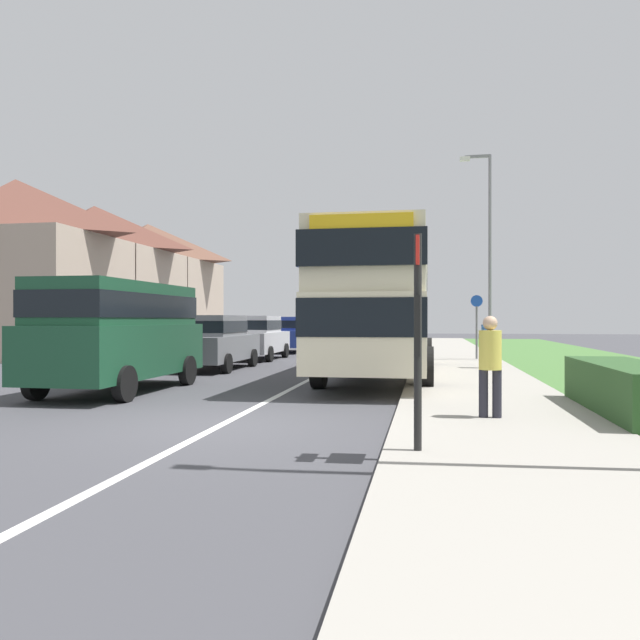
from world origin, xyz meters
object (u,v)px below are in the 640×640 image
(parked_van_dark_green, at_px, (119,328))
(parked_car_grey, at_px, (214,340))
(pedestrian_at_stop, at_px, (490,361))
(pedestrian_walking_away, at_px, (487,340))
(parked_car_blue, at_px, (288,333))
(street_lamp_mid, at_px, (487,244))
(parked_car_silver, at_px, (255,336))
(cycle_route_sign, at_px, (477,324))
(double_decker_bus, at_px, (382,300))
(bus_stop_sign, at_px, (418,326))

(parked_van_dark_green, distance_m, parked_car_grey, 6.05)
(pedestrian_at_stop, height_order, pedestrian_walking_away, same)
(parked_van_dark_green, relative_size, parked_car_blue, 1.23)
(parked_car_blue, xyz_separation_m, street_lamp_mid, (8.85, -5.87, 3.43))
(parked_car_silver, height_order, pedestrian_walking_away, parked_car_silver)
(parked_car_blue, bearing_deg, parked_car_silver, -90.65)
(parked_car_blue, relative_size, street_lamp_mid, 0.54)
(street_lamp_mid, bearing_deg, cycle_route_sign, 118.01)
(parked_car_grey, distance_m, pedestrian_at_stop, 11.86)
(parked_car_grey, distance_m, parked_car_blue, 10.34)
(double_decker_bus, bearing_deg, parked_car_grey, 164.54)
(parked_car_blue, height_order, pedestrian_walking_away, parked_car_blue)
(cycle_route_sign, relative_size, street_lamp_mid, 0.33)
(bus_stop_sign, bearing_deg, pedestrian_walking_away, 81.18)
(bus_stop_sign, height_order, street_lamp_mid, street_lamp_mid)
(parked_car_blue, height_order, street_lamp_mid, street_lamp_mid)
(double_decker_bus, xyz_separation_m, parked_car_grey, (-5.47, 1.51, -1.19))
(parked_car_blue, bearing_deg, bus_stop_sign, -73.26)
(bus_stop_sign, bearing_deg, parked_car_silver, 111.95)
(pedestrian_at_stop, xyz_separation_m, pedestrian_walking_away, (0.85, 9.71, 0.00))
(pedestrian_walking_away, height_order, street_lamp_mid, street_lamp_mid)
(parked_car_silver, bearing_deg, double_decker_bus, -49.48)
(double_decker_bus, xyz_separation_m, parked_van_dark_green, (-5.50, -4.52, -0.72))
(parked_van_dark_green, xyz_separation_m, pedestrian_at_stop, (7.71, -3.01, -0.45))
(parked_car_grey, height_order, pedestrian_walking_away, parked_car_grey)
(parked_car_silver, xyz_separation_m, pedestrian_at_stop, (7.71, -13.97, 0.02))
(bus_stop_sign, distance_m, cycle_route_sign, 16.78)
(parked_van_dark_green, bearing_deg, cycle_route_sign, 52.29)
(parked_car_grey, relative_size, parked_car_silver, 1.05)
(pedestrian_walking_away, bearing_deg, parked_van_dark_green, -141.93)
(pedestrian_at_stop, distance_m, cycle_route_sign, 14.15)
(parked_car_blue, height_order, bus_stop_sign, bus_stop_sign)
(parked_van_dark_green, bearing_deg, street_lamp_mid, 49.67)
(parked_car_grey, bearing_deg, double_decker_bus, -15.46)
(parked_car_grey, bearing_deg, pedestrian_at_stop, -49.66)
(cycle_route_sign, xyz_separation_m, street_lamp_mid, (0.32, -0.61, 2.95))
(double_decker_bus, bearing_deg, parked_car_silver, 130.52)
(parked_car_blue, xyz_separation_m, bus_stop_sign, (6.60, -21.93, 0.60))
(parked_van_dark_green, height_order, bus_stop_sign, bus_stop_sign)
(pedestrian_walking_away, bearing_deg, cycle_route_sign, 89.61)
(double_decker_bus, height_order, parked_car_blue, double_decker_bus)
(parked_car_silver, bearing_deg, parked_car_blue, 89.35)
(bus_stop_sign, bearing_deg, pedestrian_at_stop, 67.58)
(parked_car_silver, relative_size, cycle_route_sign, 1.66)
(bus_stop_sign, distance_m, street_lamp_mid, 16.46)
(parked_car_silver, xyz_separation_m, cycle_route_sign, (8.59, 0.15, 0.48))
(parked_car_grey, distance_m, parked_car_silver, 4.93)
(parked_van_dark_green, xyz_separation_m, parked_car_grey, (0.03, 6.03, -0.48))
(pedestrian_at_stop, bearing_deg, cycle_route_sign, 86.43)
(pedestrian_walking_away, bearing_deg, pedestrian_at_stop, -95.00)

